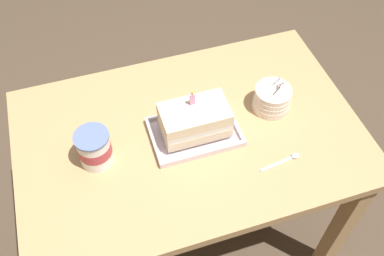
{
  "coord_description": "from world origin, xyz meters",
  "views": [
    {
      "loc": [
        -0.26,
        -0.85,
        1.93
      ],
      "look_at": [
        0.01,
        -0.0,
        0.8
      ],
      "focal_mm": 40.84,
      "sensor_mm": 36.0,
      "label": 1
    }
  ],
  "objects_px": {
    "ice_cream_tub": "(94,148)",
    "serving_spoon_near_tray": "(289,159)",
    "foil_tray": "(195,133)",
    "birthday_cake": "(195,120)",
    "bowl_stack": "(272,99)"
  },
  "relations": [
    {
      "from": "foil_tray",
      "to": "bowl_stack",
      "type": "height_order",
      "value": "bowl_stack"
    },
    {
      "from": "bowl_stack",
      "to": "serving_spoon_near_tray",
      "type": "bearing_deg",
      "value": -99.41
    },
    {
      "from": "foil_tray",
      "to": "ice_cream_tub",
      "type": "height_order",
      "value": "ice_cream_tub"
    },
    {
      "from": "foil_tray",
      "to": "bowl_stack",
      "type": "distance_m",
      "value": 0.3
    },
    {
      "from": "bowl_stack",
      "to": "serving_spoon_near_tray",
      "type": "relative_size",
      "value": 0.96
    },
    {
      "from": "ice_cream_tub",
      "to": "serving_spoon_near_tray",
      "type": "distance_m",
      "value": 0.61
    },
    {
      "from": "birthday_cake",
      "to": "bowl_stack",
      "type": "height_order",
      "value": "birthday_cake"
    },
    {
      "from": "birthday_cake",
      "to": "ice_cream_tub",
      "type": "height_order",
      "value": "birthday_cake"
    },
    {
      "from": "bowl_stack",
      "to": "ice_cream_tub",
      "type": "distance_m",
      "value": 0.62
    },
    {
      "from": "serving_spoon_near_tray",
      "to": "ice_cream_tub",
      "type": "bearing_deg",
      "value": 162.28
    },
    {
      "from": "foil_tray",
      "to": "serving_spoon_near_tray",
      "type": "bearing_deg",
      "value": -36.7
    },
    {
      "from": "ice_cream_tub",
      "to": "foil_tray",
      "type": "bearing_deg",
      "value": 0.64
    },
    {
      "from": "birthday_cake",
      "to": "bowl_stack",
      "type": "relative_size",
      "value": 1.59
    },
    {
      "from": "foil_tray",
      "to": "serving_spoon_near_tray",
      "type": "distance_m",
      "value": 0.32
    },
    {
      "from": "serving_spoon_near_tray",
      "to": "bowl_stack",
      "type": "bearing_deg",
      "value": 80.59
    }
  ]
}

